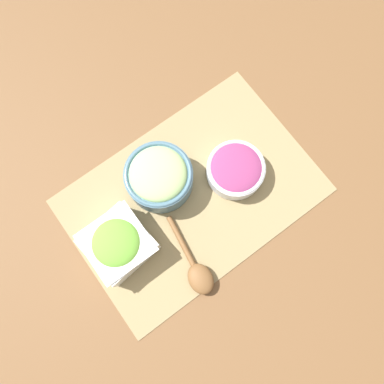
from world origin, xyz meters
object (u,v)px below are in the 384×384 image
onion_bowl (236,169)px  cucumber_bowl (159,177)px  wooden_spoon (198,273)px  lettuce_bowl (117,243)px

onion_bowl → cucumber_bowl: bearing=150.6°
onion_bowl → wooden_spoon: size_ratio=0.69×
cucumber_bowl → wooden_spoon: (-0.05, -0.21, -0.03)m
onion_bowl → lettuce_bowl: size_ratio=0.95×
onion_bowl → lettuce_bowl: 0.30m
onion_bowl → wooden_spoon: 0.24m
lettuce_bowl → cucumber_bowl: (0.15, 0.06, 0.00)m
wooden_spoon → lettuce_bowl: bearing=123.5°
onion_bowl → lettuce_bowl: lettuce_bowl is taller
onion_bowl → wooden_spoon: onion_bowl is taller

